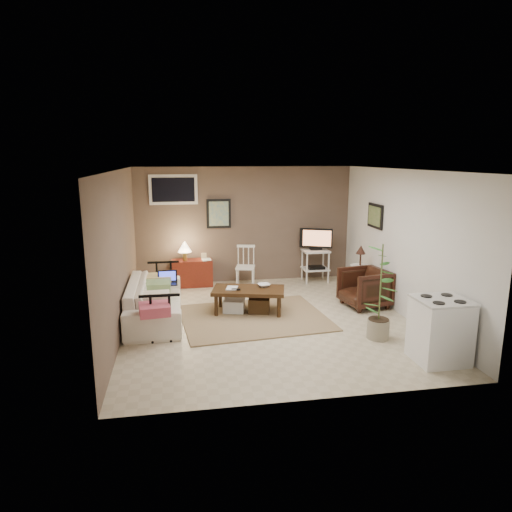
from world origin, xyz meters
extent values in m
plane|color=#C1B293|center=(0.00, 0.00, 0.00)|extent=(5.00, 5.00, 0.00)
cube|color=black|center=(-0.55, 2.48, 1.45)|extent=(0.50, 0.03, 0.60)
cube|color=black|center=(2.23, 1.05, 1.52)|extent=(0.03, 0.60, 0.45)
cube|color=silver|center=(-1.45, 2.48, 1.95)|extent=(0.96, 0.03, 0.60)
cube|color=#866D4E|center=(-0.21, 0.15, 0.01)|extent=(2.48, 2.06, 0.02)
cube|color=#35210E|center=(-0.26, 0.41, 0.40)|extent=(1.31, 0.88, 0.06)
cylinder|color=#35210E|center=(-0.81, 0.32, 0.19)|extent=(0.06, 0.06, 0.38)
cylinder|color=#35210E|center=(0.19, 0.07, 0.19)|extent=(0.06, 0.06, 0.38)
cylinder|color=#35210E|center=(-0.70, 0.76, 0.19)|extent=(0.06, 0.06, 0.38)
cylinder|color=#35210E|center=(0.30, 0.51, 0.19)|extent=(0.06, 0.06, 0.38)
cube|color=black|center=(-0.47, 0.36, 0.44)|extent=(0.16, 0.08, 0.02)
cube|color=#423117|center=(-0.08, 0.37, 0.14)|extent=(0.41, 0.37, 0.26)
cube|color=silver|center=(-0.50, 0.47, 0.12)|extent=(0.41, 0.37, 0.22)
imported|color=#EFE2CE|center=(-1.80, 0.42, 0.42)|extent=(0.63, 2.14, 0.84)
cube|color=black|center=(-1.59, 0.73, 0.48)|extent=(0.33, 0.23, 0.02)
cube|color=black|center=(-1.59, 0.85, 0.60)|extent=(0.33, 0.02, 0.21)
cube|color=#3445ED|center=(-1.59, 0.84, 0.60)|extent=(0.28, 0.00, 0.16)
cube|color=maroon|center=(-1.13, 2.25, 0.27)|extent=(0.82, 0.36, 0.54)
cylinder|color=#AC9342|center=(-1.27, 2.22, 0.64)|extent=(0.09, 0.09, 0.18)
cone|color=#FFDEB7|center=(-1.27, 2.22, 0.84)|extent=(0.27, 0.27, 0.22)
cube|color=tan|center=(-0.89, 2.27, 0.61)|extent=(0.11, 0.02, 0.14)
cube|color=silver|center=(-0.06, 2.07, 0.39)|extent=(0.45, 0.45, 0.04)
cylinder|color=silver|center=(-0.25, 1.95, 0.19)|extent=(0.03, 0.03, 0.37)
cylinder|color=silver|center=(0.06, 1.88, 0.19)|extent=(0.03, 0.03, 0.37)
cylinder|color=silver|center=(-0.18, 2.27, 0.19)|extent=(0.03, 0.03, 0.37)
cylinder|color=silver|center=(0.13, 2.19, 0.19)|extent=(0.03, 0.03, 0.37)
cube|color=silver|center=(-0.02, 2.24, 0.80)|extent=(0.37, 0.12, 0.05)
cube|color=silver|center=(1.45, 2.17, 0.66)|extent=(0.54, 0.44, 0.04)
cube|color=silver|center=(1.45, 2.17, 0.27)|extent=(0.54, 0.44, 0.03)
cylinder|color=silver|center=(1.21, 1.98, 0.34)|extent=(0.04, 0.04, 0.68)
cylinder|color=silver|center=(1.68, 1.98, 0.34)|extent=(0.04, 0.04, 0.68)
cylinder|color=silver|center=(1.21, 2.35, 0.34)|extent=(0.04, 0.04, 0.68)
cylinder|color=silver|center=(1.68, 2.35, 0.34)|extent=(0.04, 0.04, 0.68)
cube|color=black|center=(1.45, 2.17, 0.71)|extent=(0.24, 0.14, 0.03)
cube|color=black|center=(1.45, 2.17, 0.93)|extent=(0.65, 0.30, 0.41)
cube|color=#D38052|center=(1.45, 2.17, 0.93)|extent=(0.54, 0.23, 0.33)
cube|color=black|center=(1.45, 2.12, 0.29)|extent=(0.34, 0.24, 0.10)
cylinder|color=silver|center=(1.99, 1.07, 0.01)|extent=(0.25, 0.25, 0.03)
cylinder|color=silver|center=(1.99, 1.07, 0.29)|extent=(0.05, 0.05, 0.54)
cylinder|color=silver|center=(1.99, 1.07, 0.57)|extent=(0.36, 0.36, 0.03)
cylinder|color=black|center=(1.99, 1.07, 0.71)|extent=(0.03, 0.03, 0.24)
cone|color=#331B14|center=(1.99, 1.07, 0.89)|extent=(0.18, 0.18, 0.16)
imported|color=black|center=(1.81, 0.42, 0.37)|extent=(0.79, 0.83, 0.75)
cylinder|color=gray|center=(1.43, -0.99, 0.14)|extent=(0.32, 0.32, 0.28)
cylinder|color=#4C602D|center=(1.43, -0.99, 0.84)|extent=(0.02, 0.02, 1.11)
cube|color=white|center=(1.88, -1.83, 0.40)|extent=(0.63, 0.58, 0.81)
cube|color=silver|center=(1.88, -1.83, 0.82)|extent=(0.65, 0.60, 0.03)
cylinder|color=black|center=(1.73, -1.98, 0.84)|extent=(0.14, 0.14, 0.01)
cylinder|color=black|center=(2.02, -1.98, 0.84)|extent=(0.14, 0.14, 0.01)
cylinder|color=black|center=(1.73, -1.69, 0.84)|extent=(0.14, 0.14, 0.01)
cylinder|color=black|center=(2.02, -1.69, 0.84)|extent=(0.14, 0.14, 0.01)
imported|color=#35210E|center=(0.02, 0.49, 0.53)|extent=(0.21, 0.09, 0.21)
imported|color=#35210E|center=(-0.62, 0.49, 0.55)|extent=(0.18, 0.06, 0.25)
imported|color=#35210E|center=(-0.93, 2.17, 0.66)|extent=(0.18, 0.03, 0.24)
camera|label=1|loc=(-1.38, -6.85, 2.59)|focal=32.00mm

